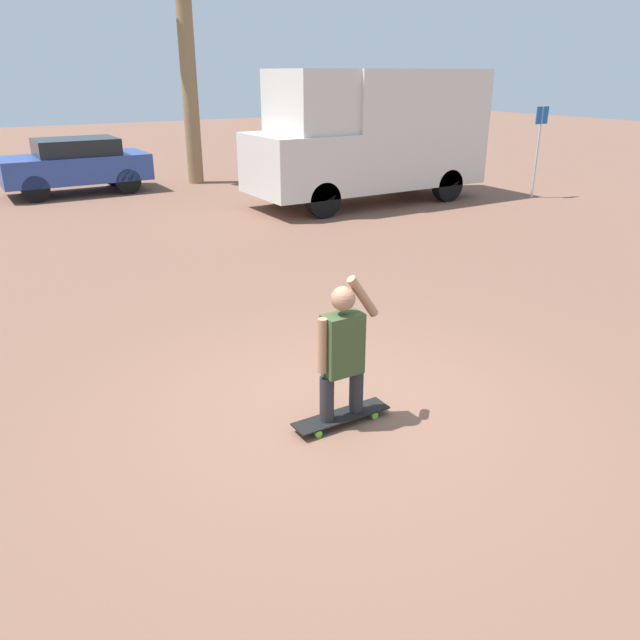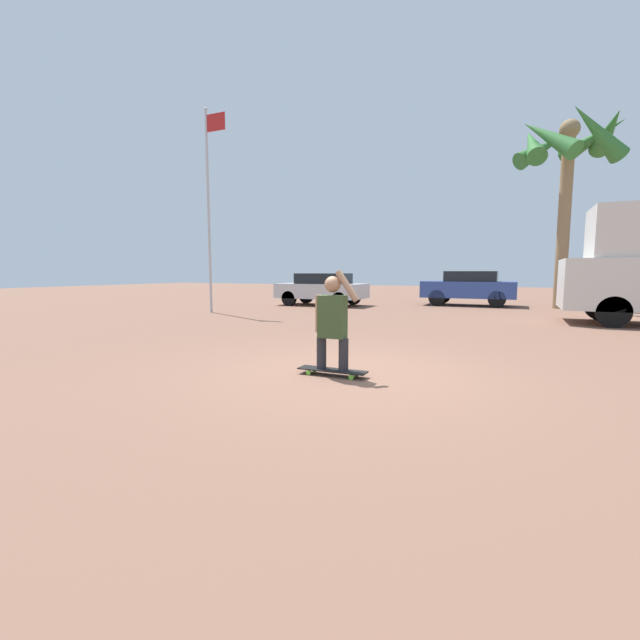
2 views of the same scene
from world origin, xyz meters
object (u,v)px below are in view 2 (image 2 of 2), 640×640
object	(u,v)px
parked_car_silver	(322,288)
palm_tree_near_van	(569,150)
skateboard	(332,371)
parked_car_blue	(469,287)
flagpole	(210,200)
person_skateboarder	(332,318)

from	to	relation	value
parked_car_silver	palm_tree_near_van	world-z (taller)	palm_tree_near_van
skateboard	parked_car_blue	bearing A→B (deg)	88.14
skateboard	parked_car_blue	distance (m)	14.45
parked_car_silver	parked_car_blue	bearing A→B (deg)	23.58
skateboard	palm_tree_near_van	xyz separation A→B (m)	(4.00, 14.38, 6.16)
flagpole	parked_car_silver	bearing A→B (deg)	64.60
skateboard	flagpole	size ratio (longest dim) A/B	0.14
flagpole	palm_tree_near_van	bearing A→B (deg)	31.95
person_skateboarder	flagpole	bearing A→B (deg)	137.79
parked_car_blue	palm_tree_near_van	world-z (taller)	palm_tree_near_van
parked_car_blue	parked_car_silver	world-z (taller)	parked_car_blue
skateboard	flagpole	distance (m)	11.21
person_skateboarder	parked_car_blue	size ratio (longest dim) A/B	0.36
parked_car_blue	flagpole	distance (m)	11.52
parked_car_blue	parked_car_silver	xyz separation A→B (m)	(-5.96, -2.60, -0.06)
palm_tree_near_van	person_skateboarder	bearing A→B (deg)	-105.54
person_skateboarder	parked_car_silver	bearing A→B (deg)	114.92
skateboard	palm_tree_near_van	size ratio (longest dim) A/B	0.13
person_skateboarder	parked_car_blue	world-z (taller)	same
person_skateboarder	palm_tree_near_van	bearing A→B (deg)	74.46
person_skateboarder	parked_car_silver	world-z (taller)	person_skateboarder
parked_car_silver	flagpole	distance (m)	6.23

